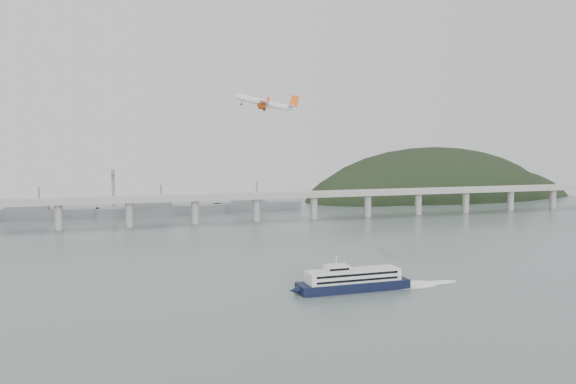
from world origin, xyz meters
name	(u,v)px	position (x,y,z in m)	size (l,w,h in m)	color
ground	(324,278)	(0.00, 0.00, 0.00)	(900.00, 900.00, 0.00)	slate
bridge	(231,201)	(-1.15, 200.00, 17.65)	(800.00, 22.00, 23.90)	gray
headland	(444,214)	(285.18, 331.75, -19.34)	(365.00, 155.00, 156.00)	black
distant_fleet	(32,213)	(-155.36, 265.08, 6.22)	(453.00, 60.90, 40.00)	slate
ferry	(353,280)	(3.73, -23.96, 4.13)	(80.69, 14.14, 15.25)	black
airliner	(265,103)	(-5.39, 81.53, 86.64)	(38.89, 36.04, 11.93)	white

